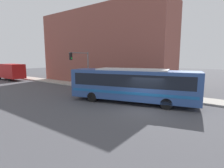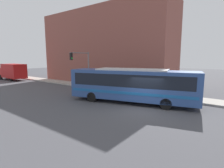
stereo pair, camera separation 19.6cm
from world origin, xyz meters
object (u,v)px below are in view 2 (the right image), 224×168
at_px(delivery_truck, 12,71).
at_px(pedestrian_mid_block, 83,78).
at_px(city_bus, 132,83).
at_px(fire_hydrant, 133,89).
at_px(pedestrian_near_corner, 88,79).
at_px(parking_meter, 90,80).
at_px(traffic_light_pole, 82,63).

bearing_deg(delivery_truck, pedestrian_mid_block, -77.93).
relative_size(city_bus, delivery_truck, 1.63).
bearing_deg(fire_hydrant, city_bus, -152.19).
relative_size(fire_hydrant, pedestrian_near_corner, 0.42).
distance_m(parking_meter, pedestrian_near_corner, 1.36).
xyz_separation_m(traffic_light_pole, parking_meter, (1.05, -0.42, -2.35)).
xyz_separation_m(delivery_truck, pedestrian_mid_block, (3.27, -15.30, -0.50)).
relative_size(delivery_truck, parking_meter, 5.32).
relative_size(delivery_truck, traffic_light_pole, 1.51).
height_order(pedestrian_near_corner, pedestrian_mid_block, pedestrian_mid_block).
relative_size(city_bus, fire_hydrant, 14.93).
bearing_deg(delivery_truck, fire_hydrant, -84.14).
height_order(delivery_truck, pedestrian_mid_block, delivery_truck).
height_order(delivery_truck, pedestrian_near_corner, delivery_truck).
distance_m(traffic_light_pole, pedestrian_near_corner, 2.98).
relative_size(traffic_light_pole, pedestrian_mid_block, 2.55).
xyz_separation_m(delivery_truck, traffic_light_pole, (1.46, -17.16, 1.81)).
bearing_deg(pedestrian_near_corner, fire_hydrant, -94.83).
bearing_deg(fire_hydrant, traffic_light_pole, 98.25).
height_order(parking_meter, pedestrian_near_corner, pedestrian_near_corner).
bearing_deg(traffic_light_pole, pedestrian_near_corner, 23.96).
distance_m(fire_hydrant, traffic_light_pole, 7.83).
distance_m(delivery_truck, pedestrian_mid_block, 15.65).
relative_size(traffic_light_pole, parking_meter, 3.51).
distance_m(pedestrian_near_corner, pedestrian_mid_block, 1.10).
bearing_deg(city_bus, parking_meter, 52.70).
bearing_deg(fire_hydrant, delivery_truck, 95.86).
xyz_separation_m(city_bus, parking_meter, (3.65, 8.72, -0.72)).
bearing_deg(city_bus, traffic_light_pole, 59.51).
bearing_deg(pedestrian_near_corner, traffic_light_pole, -156.04).
height_order(city_bus, traffic_light_pole, traffic_light_pole).
height_order(delivery_truck, parking_meter, delivery_truck).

